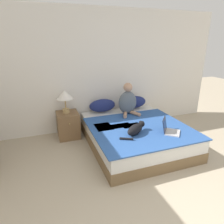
{
  "coord_description": "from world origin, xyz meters",
  "views": [
    {
      "loc": [
        -1.19,
        -0.67,
        1.9
      ],
      "look_at": [
        -0.13,
        2.27,
        0.79
      ],
      "focal_mm": 32.0,
      "sensor_mm": 36.0,
      "label": 1
    }
  ],
  "objects_px": {
    "pillow_far": "(134,102)",
    "table_lamp": "(65,96)",
    "person_sitting": "(128,101)",
    "laptop_open": "(170,130)",
    "nightstand": "(68,125)",
    "bed": "(135,134)",
    "cat_tabby": "(136,129)",
    "pillow_near": "(102,106)"
  },
  "relations": [
    {
      "from": "bed",
      "to": "table_lamp",
      "type": "height_order",
      "value": "table_lamp"
    },
    {
      "from": "pillow_far",
      "to": "table_lamp",
      "type": "bearing_deg",
      "value": -177.34
    },
    {
      "from": "bed",
      "to": "table_lamp",
      "type": "relative_size",
      "value": 4.32
    },
    {
      "from": "cat_tabby",
      "to": "nightstand",
      "type": "relative_size",
      "value": 1.05
    },
    {
      "from": "pillow_far",
      "to": "cat_tabby",
      "type": "height_order",
      "value": "pillow_far"
    },
    {
      "from": "pillow_near",
      "to": "laptop_open",
      "type": "bearing_deg",
      "value": -61.72
    },
    {
      "from": "pillow_far",
      "to": "cat_tabby",
      "type": "bearing_deg",
      "value": -114.42
    },
    {
      "from": "person_sitting",
      "to": "table_lamp",
      "type": "xyz_separation_m",
      "value": [
        -1.26,
        0.22,
        0.17
      ]
    },
    {
      "from": "person_sitting",
      "to": "table_lamp",
      "type": "relative_size",
      "value": 1.42
    },
    {
      "from": "person_sitting",
      "to": "laptop_open",
      "type": "distance_m",
      "value": 1.17
    },
    {
      "from": "bed",
      "to": "person_sitting",
      "type": "height_order",
      "value": "person_sitting"
    },
    {
      "from": "pillow_far",
      "to": "cat_tabby",
      "type": "xyz_separation_m",
      "value": [
        -0.56,
        -1.24,
        -0.06
      ]
    },
    {
      "from": "person_sitting",
      "to": "nightstand",
      "type": "bearing_deg",
      "value": 170.43
    },
    {
      "from": "pillow_near",
      "to": "laptop_open",
      "type": "height_order",
      "value": "pillow_near"
    },
    {
      "from": "bed",
      "to": "cat_tabby",
      "type": "relative_size",
      "value": 3.59
    },
    {
      "from": "bed",
      "to": "person_sitting",
      "type": "bearing_deg",
      "value": 80.92
    },
    {
      "from": "nightstand",
      "to": "table_lamp",
      "type": "height_order",
      "value": "table_lamp"
    },
    {
      "from": "laptop_open",
      "to": "table_lamp",
      "type": "xyz_separation_m",
      "value": [
        -1.54,
        1.33,
        0.39
      ]
    },
    {
      "from": "nightstand",
      "to": "table_lamp",
      "type": "relative_size",
      "value": 1.14
    },
    {
      "from": "pillow_near",
      "to": "table_lamp",
      "type": "bearing_deg",
      "value": -174.79
    },
    {
      "from": "pillow_far",
      "to": "nightstand",
      "type": "relative_size",
      "value": 1.1
    },
    {
      "from": "bed",
      "to": "cat_tabby",
      "type": "height_order",
      "value": "cat_tabby"
    },
    {
      "from": "person_sitting",
      "to": "table_lamp",
      "type": "bearing_deg",
      "value": 170.09
    },
    {
      "from": "bed",
      "to": "pillow_far",
      "type": "height_order",
      "value": "pillow_far"
    },
    {
      "from": "pillow_near",
      "to": "pillow_far",
      "type": "height_order",
      "value": "same"
    },
    {
      "from": "cat_tabby",
      "to": "nightstand",
      "type": "height_order",
      "value": "cat_tabby"
    },
    {
      "from": "bed",
      "to": "laptop_open",
      "type": "bearing_deg",
      "value": -55.55
    },
    {
      "from": "bed",
      "to": "table_lamp",
      "type": "xyz_separation_m",
      "value": [
        -1.17,
        0.78,
        0.67
      ]
    },
    {
      "from": "pillow_near",
      "to": "table_lamp",
      "type": "relative_size",
      "value": 1.25
    },
    {
      "from": "pillow_far",
      "to": "nightstand",
      "type": "height_order",
      "value": "pillow_far"
    },
    {
      "from": "pillow_far",
      "to": "cat_tabby",
      "type": "distance_m",
      "value": 1.36
    },
    {
      "from": "pillow_far",
      "to": "laptop_open",
      "type": "relative_size",
      "value": 1.44
    },
    {
      "from": "nightstand",
      "to": "table_lamp",
      "type": "xyz_separation_m",
      "value": [
        -0.02,
        0.01,
        0.62
      ]
    },
    {
      "from": "bed",
      "to": "nightstand",
      "type": "height_order",
      "value": "nightstand"
    },
    {
      "from": "bed",
      "to": "laptop_open",
      "type": "height_order",
      "value": "laptop_open"
    },
    {
      "from": "person_sitting",
      "to": "laptop_open",
      "type": "bearing_deg",
      "value": -75.58
    },
    {
      "from": "bed",
      "to": "pillow_far",
      "type": "xyz_separation_m",
      "value": [
        0.38,
        0.85,
        0.36
      ]
    },
    {
      "from": "person_sitting",
      "to": "pillow_near",
      "type": "bearing_deg",
      "value": 148.11
    },
    {
      "from": "pillow_near",
      "to": "nightstand",
      "type": "xyz_separation_m",
      "value": [
        -0.77,
        -0.08,
        -0.31
      ]
    },
    {
      "from": "nightstand",
      "to": "pillow_far",
      "type": "bearing_deg",
      "value": 3.1
    },
    {
      "from": "person_sitting",
      "to": "nightstand",
      "type": "height_order",
      "value": "person_sitting"
    },
    {
      "from": "pillow_near",
      "to": "table_lamp",
      "type": "height_order",
      "value": "table_lamp"
    }
  ]
}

